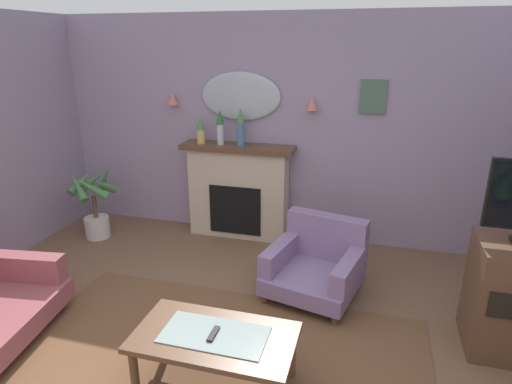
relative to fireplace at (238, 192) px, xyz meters
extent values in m
cube|color=#9E8CA8|center=(0.53, 0.22, 0.75)|extent=(6.61, 0.10, 2.64)
cube|color=brown|center=(0.53, -2.50, -0.56)|extent=(3.20, 2.40, 0.01)
cube|color=beige|center=(0.00, 0.01, -0.02)|extent=(1.20, 0.28, 1.10)
cube|color=black|center=(0.00, -0.09, -0.19)|extent=(0.64, 0.12, 0.60)
cube|color=brown|center=(0.00, -0.01, 0.56)|extent=(1.36, 0.36, 0.06)
cylinder|color=tan|center=(-0.45, -0.03, 0.67)|extent=(0.10, 0.10, 0.16)
cone|color=#4C8447|center=(-0.45, -0.03, 0.83)|extent=(0.10, 0.10, 0.16)
cylinder|color=silver|center=(-0.20, -0.03, 0.71)|extent=(0.08, 0.08, 0.25)
cone|color=#2D6633|center=(-0.20, -0.03, 0.92)|extent=(0.10, 0.10, 0.16)
cylinder|color=#4C7093|center=(0.05, -0.03, 0.73)|extent=(0.10, 0.10, 0.28)
cone|color=#4C8447|center=(0.05, -0.03, 0.95)|extent=(0.10, 0.10, 0.16)
ellipsoid|color=#B2BCC6|center=(0.00, 0.14, 1.14)|extent=(0.96, 0.06, 0.56)
cone|color=#D17066|center=(-0.85, 0.09, 1.09)|extent=(0.14, 0.14, 0.14)
cone|color=#D17066|center=(0.85, 0.09, 1.09)|extent=(0.14, 0.14, 0.14)
cube|color=#4C6B56|center=(1.50, 0.15, 1.18)|extent=(0.28, 0.03, 0.36)
cube|color=brown|center=(0.63, -2.49, -0.15)|extent=(1.10, 0.60, 0.04)
cube|color=#8C9E99|center=(0.63, -2.49, -0.13)|extent=(0.72, 0.36, 0.01)
cylinder|color=brown|center=(0.14, -2.73, -0.37)|extent=(0.06, 0.06, 0.40)
cylinder|color=brown|center=(0.14, -2.25, -0.37)|extent=(0.06, 0.06, 0.40)
cylinder|color=brown|center=(1.12, -2.25, -0.37)|extent=(0.06, 0.06, 0.40)
cube|color=black|center=(0.62, -2.50, -0.12)|extent=(0.04, 0.16, 0.02)
cube|color=#934C51|center=(-1.39, -2.00, -0.17)|extent=(0.77, 0.27, 0.24)
cylinder|color=brown|center=(-1.05, -1.96, -0.52)|extent=(0.07, 0.07, 0.10)
cube|color=gray|center=(1.11, -1.14, -0.39)|extent=(0.96, 0.96, 0.16)
cube|color=gray|center=(1.18, -0.81, -0.09)|extent=(0.82, 0.34, 0.45)
cube|color=gray|center=(0.77, -1.06, -0.20)|extent=(0.30, 0.73, 0.22)
cube|color=gray|center=(1.44, -1.21, -0.20)|extent=(0.30, 0.73, 0.22)
cylinder|color=brown|center=(0.70, -1.39, -0.52)|extent=(0.06, 0.06, 0.10)
cylinder|color=brown|center=(1.36, -1.54, -0.52)|extent=(0.06, 0.06, 0.10)
cylinder|color=brown|center=(0.85, -0.73, -0.52)|extent=(0.06, 0.06, 0.10)
cylinder|color=brown|center=(1.51, -0.88, -0.52)|extent=(0.06, 0.06, 0.10)
cylinder|color=silver|center=(-1.68, -0.53, -0.44)|extent=(0.30, 0.30, 0.26)
cylinder|color=brown|center=(-1.68, -0.53, -0.17)|extent=(0.06, 0.06, 0.28)
cone|color=#4C8447|center=(-1.51, -0.55, 0.13)|extent=(0.16, 0.43, 0.31)
cone|color=#4C8447|center=(-1.60, -0.38, 0.13)|extent=(0.35, 0.25, 0.40)
cone|color=#4C8447|center=(-1.75, -0.38, 0.13)|extent=(0.41, 0.27, 0.34)
cone|color=#4C8447|center=(-1.84, -0.50, 0.13)|extent=(0.18, 0.43, 0.30)
cone|color=#4C8447|center=(-1.77, -0.67, 0.13)|extent=(0.39, 0.30, 0.36)
cone|color=#4C8447|center=(-1.59, -0.67, 0.13)|extent=(0.40, 0.30, 0.34)
camera|label=1|loc=(1.55, -4.76, 1.74)|focal=30.35mm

